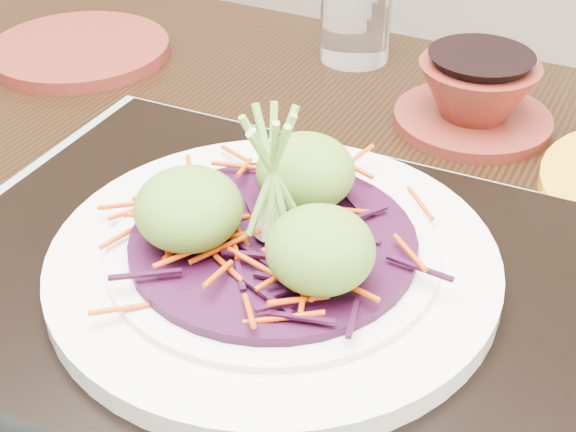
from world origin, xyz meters
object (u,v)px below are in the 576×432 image
at_px(terracotta_side_plate, 80,50).
at_px(terracotta_bowl_set, 475,98).
at_px(dining_table, 266,338).
at_px(serving_tray, 274,283).
at_px(white_plate, 273,260).
at_px(water_glass, 356,10).

xyz_separation_m(terracotta_side_plate, terracotta_bowl_set, (0.41, 0.04, 0.02)).
distance_m(dining_table, serving_tray, 0.13).
relative_size(white_plate, terracotta_side_plate, 1.53).
xyz_separation_m(serving_tray, terracotta_side_plate, (-0.36, 0.25, -0.01)).
xyz_separation_m(dining_table, water_glass, (-0.07, 0.32, 0.15)).
bearing_deg(terracotta_bowl_set, dining_table, -109.54).
bearing_deg(serving_tray, terracotta_side_plate, 143.81).
distance_m(serving_tray, white_plate, 0.02).
relative_size(dining_table, white_plate, 4.22).
xyz_separation_m(water_glass, terracotta_bowl_set, (0.15, -0.08, -0.02)).
bearing_deg(terracotta_side_plate, dining_table, -30.56).
bearing_deg(serving_tray, white_plate, -91.93).
relative_size(terracotta_side_plate, terracotta_bowl_set, 1.14).
height_order(serving_tray, terracotta_bowl_set, terracotta_bowl_set).
relative_size(dining_table, terracotta_bowl_set, 7.33).
bearing_deg(dining_table, white_plate, -55.79).
relative_size(serving_tray, terracotta_side_plate, 2.35).
distance_m(dining_table, terracotta_bowl_set, 0.28).
relative_size(dining_table, water_glass, 11.75).
bearing_deg(water_glass, dining_table, -77.95).
xyz_separation_m(terracotta_side_plate, water_glass, (0.26, 0.13, 0.04)).
bearing_deg(terracotta_bowl_set, terracotta_side_plate, -173.94).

